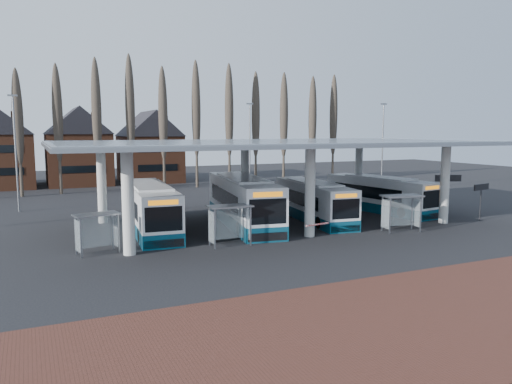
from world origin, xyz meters
name	(u,v)px	position (x,y,z in m)	size (l,w,h in m)	color
ground	(330,244)	(0.00, 0.00, 0.00)	(140.00, 140.00, 0.00)	black
brick_strip	(489,303)	(0.00, -12.00, 0.01)	(70.00, 10.00, 0.03)	#502920
station_canopy	(273,149)	(0.00, 8.00, 5.68)	(32.00, 16.00, 6.34)	silver
poplar_row	(181,117)	(0.00, 33.00, 8.78)	(45.10, 1.10, 14.50)	#473D33
townhouse_row	(38,140)	(-15.75, 44.00, 5.94)	(36.80, 10.30, 12.25)	brown
lamp_post_a	(16,151)	(-18.00, 22.00, 5.34)	(0.80, 0.16, 10.17)	slate
lamp_post_b	(250,146)	(6.00, 26.00, 5.34)	(0.80, 0.16, 10.17)	slate
lamp_post_c	(383,146)	(20.00, 20.00, 5.34)	(0.80, 0.16, 10.17)	slate
bus_0	(150,209)	(-9.33, 8.95, 1.58)	(3.62, 12.23, 3.35)	white
bus_1	(243,202)	(-2.36, 8.45, 1.72)	(4.86, 13.40, 3.64)	white
bus_2	(313,202)	(3.53, 7.90, 1.46)	(3.81, 11.36, 3.10)	white
bus_3	(379,195)	(11.05, 9.17, 1.45)	(3.93, 11.33, 3.09)	white
shelter_0	(96,224)	(-13.64, 3.67, 1.71)	(2.73, 1.72, 2.35)	gray
shelter_1	(229,216)	(-5.87, 2.38, 1.84)	(2.75, 1.42, 2.53)	gray
shelter_2	(401,205)	(6.77, 1.37, 1.89)	(2.99, 1.86, 2.59)	gray
info_sign_0	(481,190)	(15.48, 2.11, 2.44)	(1.94, 0.47, 2.91)	black
info_sign_1	(448,181)	(15.53, 5.63, 2.81)	(2.12, 0.99, 3.35)	black
barrier	(317,225)	(0.37, 2.19, 0.77)	(1.98, 0.72, 1.00)	black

